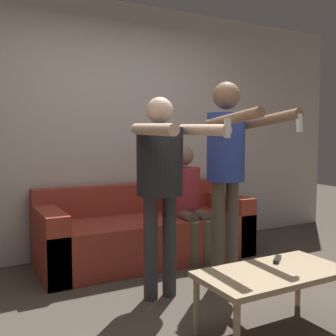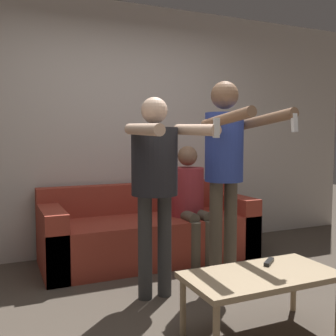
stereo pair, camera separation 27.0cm
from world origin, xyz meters
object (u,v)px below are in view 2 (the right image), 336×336
(couch, at_px, (149,233))
(person_standing_left, at_px, (156,172))
(remote_on_table, at_px, (269,262))
(person_seated, at_px, (190,197))
(person_standing_right, at_px, (226,158))
(coffee_table, at_px, (261,280))

(couch, xyz_separation_m, person_standing_left, (-0.31, -0.95, 0.72))
(remote_on_table, bearing_deg, person_seated, 84.27)
(person_seated, bearing_deg, remote_on_table, -95.73)
(person_standing_left, height_order, person_seated, person_standing_left)
(person_seated, bearing_deg, couch, 156.78)
(person_standing_right, bearing_deg, person_standing_left, 179.60)
(person_standing_right, height_order, remote_on_table, person_standing_right)
(person_standing_right, height_order, person_seated, person_standing_right)
(person_seated, relative_size, coffee_table, 1.20)
(coffee_table, bearing_deg, couch, 92.42)
(couch, height_order, person_standing_left, person_standing_left)
(person_seated, bearing_deg, person_standing_left, -131.42)
(person_standing_left, height_order, person_standing_right, person_standing_right)
(person_standing_left, height_order, coffee_table, person_standing_left)
(couch, xyz_separation_m, person_seated, (0.38, -0.16, 0.38))
(person_standing_left, bearing_deg, person_seated, 48.58)
(couch, distance_m, remote_on_table, 1.65)
(couch, xyz_separation_m, coffee_table, (0.07, -1.76, 0.09))
(couch, distance_m, person_standing_right, 1.29)
(coffee_table, bearing_deg, person_seated, 79.07)
(person_standing_right, bearing_deg, couch, 108.05)
(couch, relative_size, coffee_table, 2.22)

